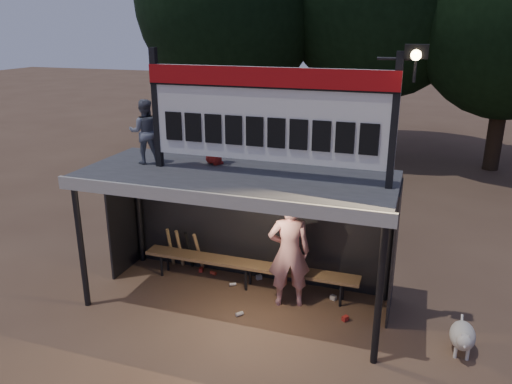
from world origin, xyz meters
The scene contains 10 objects.
ground centered at (0.00, 0.00, 0.00)m, with size 80.00×80.00×0.00m, color brown.
player centered at (0.84, 0.23, 0.97)m, with size 0.71×0.46×1.94m, color silver.
child_a centered at (-1.65, 0.10, 2.86)m, with size 0.52×0.41×1.08m, color slate.
child_b centered at (-0.54, 0.42, 2.76)m, with size 0.43×0.28×0.87m, color #A82119.
dugout_shelter centered at (0.00, 0.24, 1.85)m, with size 5.10×2.08×2.32m.
scoreboard_assembly centered at (0.56, -0.01, 3.32)m, with size 4.10×0.27×1.99m.
bench centered at (0.00, 0.55, 0.43)m, with size 4.00×0.35×0.48m.
dog centered at (3.58, -0.28, 0.28)m, with size 0.36×0.81×0.49m.
bats centered at (-1.41, 0.82, 0.43)m, with size 0.69×0.35×0.84m.
litter centered at (0.24, 0.46, 0.04)m, with size 3.02×1.41×0.08m.
Camera 1 is at (2.71, -7.07, 4.55)m, focal length 35.00 mm.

